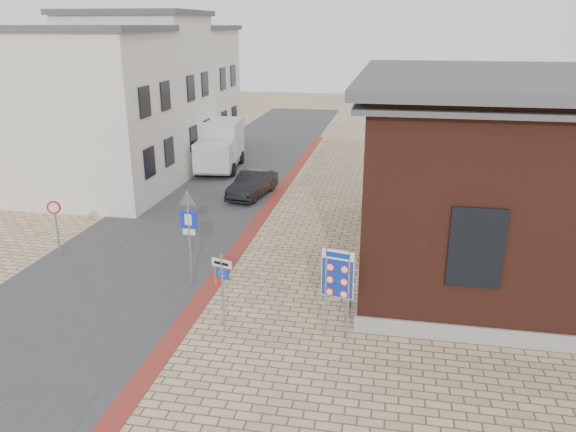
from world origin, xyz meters
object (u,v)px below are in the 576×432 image
Objects in this scene: box_truck at (220,145)px; border_sign at (338,276)px; parking_sign at (189,233)px; bollard at (215,273)px; essen_sign at (222,281)px; sedan at (252,184)px.

border_sign is (8.98, -18.21, 0.45)m from box_truck.
parking_sign is 1.61m from bollard.
border_sign is at bearing 20.57° from essen_sign.
border_sign reaches higher than bollard.
bollard is at bearing -79.92° from box_truck.
box_truck is 20.31m from border_sign.
bollard is (1.38, -10.42, -0.16)m from sedan.
border_sign reaches higher than sedan.
essen_sign is 2.47× the size of bollard.
parking_sign reaches higher than essen_sign.
border_sign is at bearing -30.52° from bollard.
box_truck is at bearing 106.66° from bollard.
sedan reaches higher than bollard.
border_sign is 3.19m from essen_sign.
essen_sign is at bearing -164.03° from border_sign.
sedan is at bearing 97.52° from bollard.
border_sign is 1.12× the size of essen_sign.
box_truck reaches higher than essen_sign.
parking_sign reaches higher than sedan.
bollard is at bearing -73.04° from sedan.
border_sign is 5.74m from parking_sign.
border_sign is (5.66, -12.95, 1.27)m from sedan.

